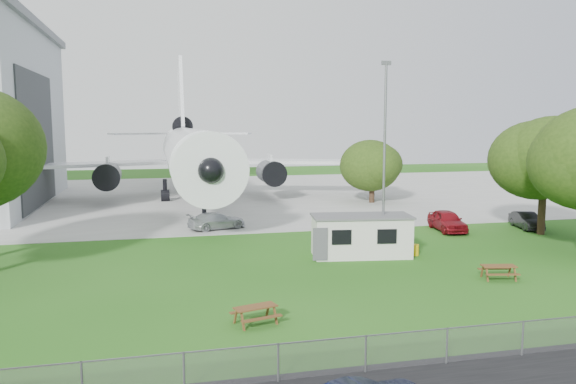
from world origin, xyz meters
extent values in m
plane|color=#397323|center=(0.00, 0.00, 0.00)|extent=(160.00, 160.00, 0.00)
cube|color=#B7B7B2|center=(0.00, 38.00, 0.01)|extent=(120.00, 46.00, 0.03)
cube|color=#2D3033|center=(-16.93, 33.00, 6.75)|extent=(0.16, 16.00, 12.96)
cylinder|color=white|center=(-2.00, 34.00, 5.10)|extent=(5.40, 34.00, 5.40)
cone|color=white|center=(-2.00, 15.00, 5.10)|extent=(5.40, 5.50, 5.40)
cone|color=white|center=(-2.00, 55.00, 5.90)|extent=(4.86, 9.00, 4.86)
cube|color=white|center=(-14.50, 37.20, 3.90)|extent=(21.36, 10.77, 0.36)
cube|color=white|center=(10.50, 37.20, 3.90)|extent=(21.36, 10.77, 0.36)
cube|color=white|center=(-2.00, 55.00, 11.60)|extent=(0.46, 9.96, 12.17)
cylinder|color=#515459|center=(-10.50, 33.50, 3.00)|extent=(2.50, 4.20, 2.50)
cylinder|color=#515459|center=(6.50, 33.50, 3.00)|extent=(2.50, 4.20, 2.50)
cylinder|color=#515459|center=(-2.00, 54.00, 7.90)|extent=(2.60, 4.50, 2.60)
cylinder|color=black|center=(-2.00, 18.50, 1.20)|extent=(0.36, 0.36, 2.40)
cylinder|color=black|center=(-4.80, 35.00, 1.20)|extent=(0.44, 0.44, 2.40)
cylinder|color=black|center=(0.80, 35.00, 1.20)|extent=(0.44, 0.44, 2.40)
cube|color=silver|center=(6.79, 6.28, 1.25)|extent=(6.29, 3.30, 2.50)
cube|color=#59595B|center=(6.79, 6.28, 2.56)|extent=(6.51, 3.53, 0.12)
cylinder|color=gold|center=(10.19, 5.68, 0.35)|extent=(0.50, 0.50, 0.70)
cube|color=gray|center=(0.00, -9.50, 0.00)|extent=(58.00, 0.04, 1.30)
cylinder|color=slate|center=(8.20, 6.20, 6.00)|extent=(0.16, 0.16, 12.00)
cylinder|color=#382619|center=(22.55, 9.82, 1.57)|extent=(0.56, 0.56, 3.14)
sphere|color=#3B5417|center=(22.55, 9.82, 5.40)|extent=(7.07, 7.07, 7.07)
cylinder|color=#382619|center=(16.43, 28.68, 1.24)|extent=(0.56, 0.56, 2.48)
sphere|color=#3B5417|center=(16.43, 28.68, 4.27)|extent=(6.45, 6.45, 6.45)
imported|color=maroon|center=(16.28, 12.62, 0.80)|extent=(2.49, 4.90, 1.60)
imported|color=black|center=(22.89, 12.02, 0.65)|extent=(2.25, 4.19, 1.31)
imported|color=silver|center=(-1.11, 17.45, 0.67)|extent=(4.97, 3.25, 1.34)
camera|label=1|loc=(-5.67, -26.41, 8.33)|focal=35.00mm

